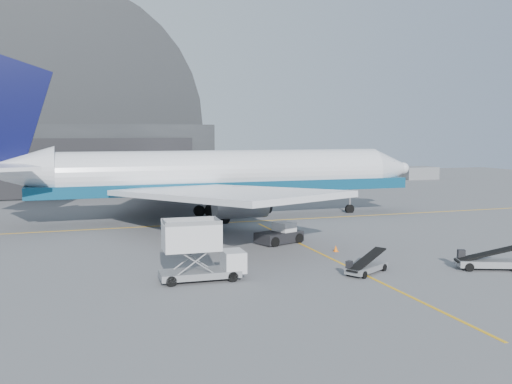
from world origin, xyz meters
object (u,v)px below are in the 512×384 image
object	(u,v)px
belt_loader_a	(366,267)
airliner	(210,175)
belt_loader_b	(489,261)
catering_truck	(199,252)
pushback_tug	(280,235)

from	to	relation	value
belt_loader_a	airliner	bearing A→B (deg)	68.36
airliner	belt_loader_b	world-z (taller)	airliner
catering_truck	belt_loader_b	world-z (taller)	catering_truck
belt_loader_b	belt_loader_a	bearing A→B (deg)	-169.27
belt_loader_a	pushback_tug	bearing A→B (deg)	67.54
airliner	pushback_tug	xyz separation A→B (m)	(2.92, -16.60, -4.73)
belt_loader_a	belt_loader_b	bearing A→B (deg)	-41.62
belt_loader_b	catering_truck	bearing A→B (deg)	-168.00
catering_truck	belt_loader_a	world-z (taller)	catering_truck
catering_truck	belt_loader_b	bearing A→B (deg)	-7.77
belt_loader_a	belt_loader_b	distance (m)	9.96
airliner	belt_loader_a	distance (m)	30.73
airliner	belt_loader_a	xyz separation A→B (m)	(4.91, -29.93, -4.98)
airliner	catering_truck	distance (m)	29.28
pushback_tug	belt_loader_a	bearing A→B (deg)	-102.31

